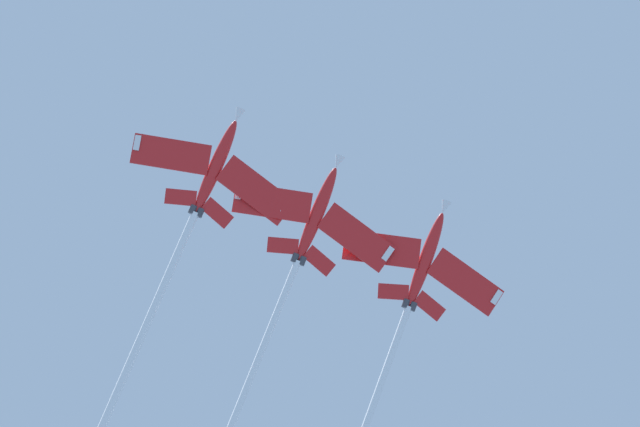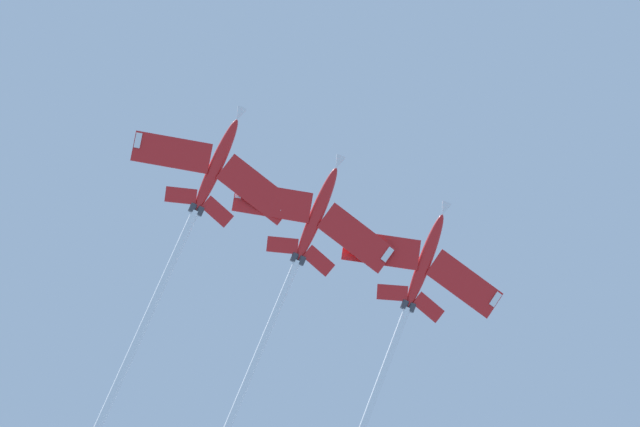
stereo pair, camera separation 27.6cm
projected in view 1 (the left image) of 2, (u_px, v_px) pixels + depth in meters
name	position (u px, v px, depth m)	size (l,w,h in m)	color
jet_inner_left	(396.00, 343.00, 173.73)	(21.08, 51.24, 19.28)	red
jet_centre	(286.00, 289.00, 172.32)	(21.38, 48.94, 18.11)	red
jet_inner_right	(172.00, 268.00, 170.64)	(23.18, 53.59, 20.98)	red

